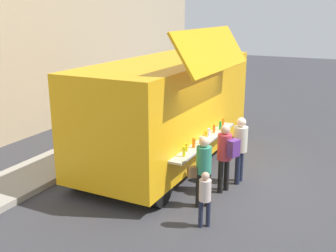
{
  "coord_description": "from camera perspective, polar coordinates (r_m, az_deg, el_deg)",
  "views": [
    {
      "loc": [
        -9.17,
        -2.73,
        4.2
      ],
      "look_at": [
        -0.1,
        1.75,
        1.3
      ],
      "focal_mm": 43.2,
      "sensor_mm": 36.0,
      "label": 1
    }
  ],
  "objects": [
    {
      "name": "customer_rear_waiting",
      "position": [
        8.82,
        4.97,
        -5.63
      ],
      "size": [
        0.45,
        0.48,
        1.62
      ],
      "rotation": [
        0.0,
        0.0,
        0.7
      ],
      "color": "black",
      "rests_on": "ground"
    },
    {
      "name": "customer_mid_with_backpack",
      "position": [
        9.57,
        8.16,
        -3.6
      ],
      "size": [
        0.42,
        0.55,
        1.67
      ],
      "rotation": [
        0.0,
        0.0,
        1.22
      ],
      "color": "black",
      "rests_on": "ground"
    },
    {
      "name": "trash_bin",
      "position": [
        16.05,
        -1.08,
        2.55
      ],
      "size": [
        0.6,
        0.6,
        0.94
      ],
      "primitive_type": "cylinder",
      "color": "#2D5E37",
      "rests_on": "ground"
    },
    {
      "name": "child_near_queue",
      "position": [
        8.11,
        5.24,
        -9.61
      ],
      "size": [
        0.24,
        0.24,
        1.18
      ],
      "rotation": [
        0.0,
        0.0,
        0.65
      ],
      "color": "#202438",
      "rests_on": "ground"
    },
    {
      "name": "ground_plane",
      "position": [
        10.46,
        8.96,
        -7.91
      ],
      "size": [
        60.0,
        60.0,
        0.0
      ],
      "primitive_type": "plane",
      "color": "#38383D"
    },
    {
      "name": "food_truck_main",
      "position": [
        11.32,
        0.08,
        2.63
      ],
      "size": [
        6.58,
        3.16,
        3.8
      ],
      "rotation": [
        0.0,
        0.0,
        -0.01
      ],
      "color": "#F7AA14",
      "rests_on": "ground"
    },
    {
      "name": "customer_front_ordering",
      "position": [
        10.16,
        10.16,
        -2.55
      ],
      "size": [
        0.36,
        0.35,
        1.7
      ],
      "rotation": [
        0.0,
        0.0,
        1.51
      ],
      "color": "#1F253A",
      "rests_on": "ground"
    }
  ]
}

